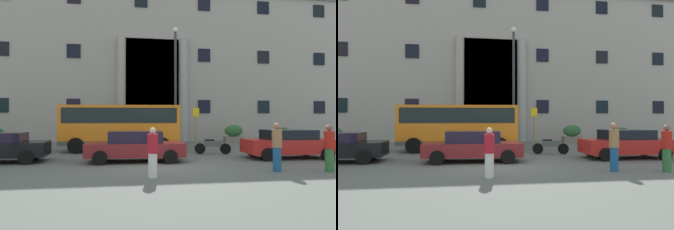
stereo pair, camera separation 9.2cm
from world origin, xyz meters
The scene contains 15 objects.
ground_plane centered at (0.00, 0.00, -0.06)m, with size 80.00×64.00×0.12m, color #545852.
office_building_facade centered at (0.00, 17.48, 7.05)m, with size 42.86×9.63×14.10m.
orange_minibus centered at (-1.58, 5.50, 1.65)m, with size 7.17×3.17×2.77m.
bus_stop_sign centered at (3.51, 7.14, 1.68)m, with size 0.44×0.08×2.73m.
hedge_planter_east centered at (1.24, 10.36, 0.58)m, with size 2.08×0.83×1.21m.
hedge_planter_west centered at (7.63, 10.70, 0.71)m, with size 1.63×0.75×1.47m.
hedge_planter_entrance_right centered at (11.98, 10.51, 0.60)m, with size 1.44×0.99×1.24m.
white_taxi_kerbside centered at (-0.89, 0.82, 0.72)m, with size 4.47×2.08×1.40m.
parked_coupe_end centered at (6.68, 0.89, 0.73)m, with size 4.40×2.10×1.42m.
scooter_by_planter centered at (3.42, 3.09, 0.46)m, with size 1.98×0.66×0.89m.
motorcycle_far_end centered at (-1.15, 3.01, 0.46)m, with size 2.01×0.55×0.89m.
pedestrian_woman_dark_dress centered at (-0.46, -2.97, 0.84)m, with size 0.36×0.36×1.66m.
pedestrian_man_red_shirt centered at (6.11, -2.81, 0.87)m, with size 0.36×0.36×1.73m.
pedestrian_woman_with_bag centered at (4.24, -2.46, 0.92)m, with size 0.36×0.36×1.81m.
lamppost_plaza_centre centered at (2.28, 8.43, 5.00)m, with size 0.40×0.40×8.72m.
Camera 1 is at (-1.37, -12.62, 1.94)m, focal length 31.17 mm.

